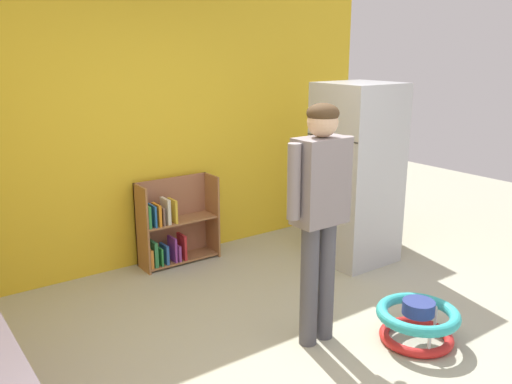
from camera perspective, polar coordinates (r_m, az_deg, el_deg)
ground_plane at (r=3.96m, az=5.67°, el=-17.14°), size 12.00×12.00×0.00m
back_wall at (r=5.37m, az=-10.76°, el=6.71°), size 5.20×0.06×2.70m
refrigerator at (r=5.43m, az=10.52°, el=1.87°), size 0.73×0.68×1.78m
bookshelf at (r=5.46m, az=-8.83°, el=-3.70°), size 0.80×0.28×0.85m
standing_person at (r=3.77m, az=6.77°, el=-1.13°), size 0.57×0.22×1.75m
baby_walker at (r=4.24m, az=16.65°, el=-12.95°), size 0.60×0.60×0.32m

